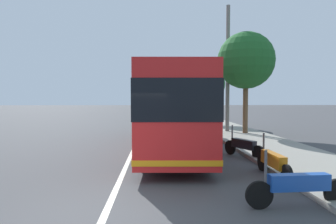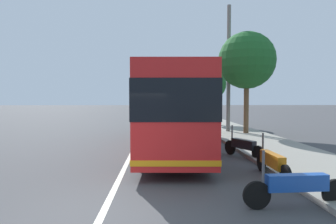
{
  "view_description": "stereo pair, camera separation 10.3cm",
  "coord_description": "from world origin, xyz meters",
  "views": [
    {
      "loc": [
        -5.49,
        -1.02,
        2.31
      ],
      "look_at": [
        7.57,
        -1.59,
        1.74
      ],
      "focal_mm": 30.96,
      "sensor_mm": 36.0,
      "label": 1
    },
    {
      "loc": [
        -5.5,
        -1.12,
        2.31
      ],
      "look_at": [
        7.57,
        -1.59,
        1.74
      ],
      "focal_mm": 30.96,
      "sensor_mm": 36.0,
      "label": 2
    }
  ],
  "objects": [
    {
      "name": "ground_plane",
      "position": [
        0.0,
        0.0,
        0.0
      ],
      "size": [
        220.0,
        220.0,
        0.0
      ],
      "primitive_type": "plane",
      "color": "#424244"
    },
    {
      "name": "sidewalk_curb",
      "position": [
        10.0,
        -6.42,
        0.07
      ],
      "size": [
        110.0,
        3.6,
        0.14
      ],
      "primitive_type": "cube",
      "color": "gray",
      "rests_on": "ground"
    },
    {
      "name": "lane_divider_line",
      "position": [
        10.0,
        0.0,
        0.0
      ],
      "size": [
        110.0,
        0.16,
        0.01
      ],
      "primitive_type": "cube",
      "color": "silver",
      "rests_on": "ground"
    },
    {
      "name": "coach_bus",
      "position": [
        8.3,
        -1.85,
        1.94
      ],
      "size": [
        12.45,
        2.96,
        3.44
      ],
      "rotation": [
        0.0,
        0.0,
        -0.04
      ],
      "color": "red",
      "rests_on": "ground"
    },
    {
      "name": "motorcycle_by_tree",
      "position": [
        0.47,
        -4.06,
        0.47
      ],
      "size": [
        0.31,
        2.35,
        1.25
      ],
      "rotation": [
        0.0,
        0.0,
        1.63
      ],
      "color": "black",
      "rests_on": "ground"
    },
    {
      "name": "motorcycle_angled",
      "position": [
        2.78,
        -4.47,
        0.47
      ],
      "size": [
        2.35,
        0.26,
        1.25
      ],
      "rotation": [
        0.0,
        0.0,
        0.01
      ],
      "color": "black",
      "rests_on": "ground"
    },
    {
      "name": "motorcycle_nearest_curb",
      "position": [
        5.74,
        -4.49,
        0.47
      ],
      "size": [
        1.99,
        1.03,
        1.25
      ],
      "rotation": [
        0.0,
        0.0,
        0.46
      ],
      "color": "black",
      "rests_on": "ground"
    },
    {
      "name": "car_behind_bus",
      "position": [
        20.15,
        -1.79,
        0.66
      ],
      "size": [
        4.56,
        1.97,
        1.35
      ],
      "rotation": [
        0.0,
        0.0,
        0.06
      ],
      "color": "gray",
      "rests_on": "ground"
    },
    {
      "name": "car_far_distant",
      "position": [
        40.99,
        -2.08,
        0.67
      ],
      "size": [
        4.57,
        1.99,
        1.41
      ],
      "rotation": [
        0.0,
        0.0,
        0.05
      ],
      "color": "black",
      "rests_on": "ground"
    },
    {
      "name": "roadside_tree_mid_block",
      "position": [
        12.93,
        -6.82,
        4.78
      ],
      "size": [
        3.64,
        3.64,
        6.62
      ],
      "color": "brown",
      "rests_on": "ground"
    },
    {
      "name": "roadside_tree_far_block",
      "position": [
        19.9,
        -5.76,
        3.61
      ],
      "size": [
        2.76,
        2.76,
        5.04
      ],
      "color": "brown",
      "rests_on": "ground"
    },
    {
      "name": "utility_pole",
      "position": [
        14.06,
        -5.93,
        4.32
      ],
      "size": [
        0.26,
        0.26,
        8.65
      ],
      "primitive_type": "cylinder",
      "color": "slate",
      "rests_on": "ground"
    }
  ]
}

